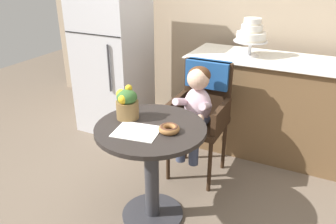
% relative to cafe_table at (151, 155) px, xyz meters
% --- Properties ---
extents(ground_plane, '(8.00, 8.00, 0.00)m').
position_rel_cafe_table_xyz_m(ground_plane, '(0.00, 0.00, -0.51)').
color(ground_plane, '#6B5B4C').
extents(cafe_table, '(0.72, 0.72, 0.72)m').
position_rel_cafe_table_xyz_m(cafe_table, '(0.00, 0.00, 0.00)').
color(cafe_table, '#282321').
rests_on(cafe_table, ground).
extents(wicker_chair, '(0.42, 0.45, 0.95)m').
position_rel_cafe_table_xyz_m(wicker_chair, '(0.09, 0.72, 0.13)').
color(wicker_chair, '#332114').
rests_on(wicker_chair, ground).
extents(seated_child, '(0.27, 0.32, 0.73)m').
position_rel_cafe_table_xyz_m(seated_child, '(0.09, 0.57, 0.17)').
color(seated_child, silver).
rests_on(seated_child, ground).
extents(paper_napkin, '(0.30, 0.26, 0.00)m').
position_rel_cafe_table_xyz_m(paper_napkin, '(-0.04, -0.10, 0.21)').
color(paper_napkin, white).
rests_on(paper_napkin, cafe_table).
extents(donut_front, '(0.13, 0.13, 0.04)m').
position_rel_cafe_table_xyz_m(donut_front, '(0.14, -0.01, 0.24)').
color(donut_front, '#936033').
rests_on(donut_front, cafe_table).
extents(flower_vase, '(0.15, 0.15, 0.23)m').
position_rel_cafe_table_xyz_m(flower_vase, '(-0.20, 0.04, 0.32)').
color(flower_vase, brown).
rests_on(flower_vase, cafe_table).
extents(display_counter, '(1.56, 0.62, 0.90)m').
position_rel_cafe_table_xyz_m(display_counter, '(0.55, 1.30, -0.05)').
color(display_counter, brown).
rests_on(display_counter, ground).
extents(tiered_cake_stand, '(0.30, 0.30, 0.33)m').
position_rel_cafe_table_xyz_m(tiered_cake_stand, '(0.29, 1.30, 0.59)').
color(tiered_cake_stand, silver).
rests_on(tiered_cake_stand, display_counter).
extents(refrigerator, '(0.64, 0.63, 1.70)m').
position_rel_cafe_table_xyz_m(refrigerator, '(-1.05, 1.10, 0.34)').
color(refrigerator, silver).
rests_on(refrigerator, ground).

